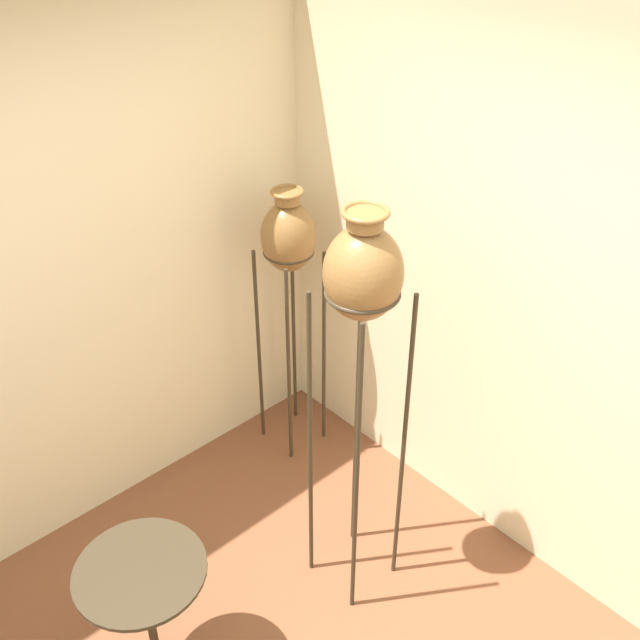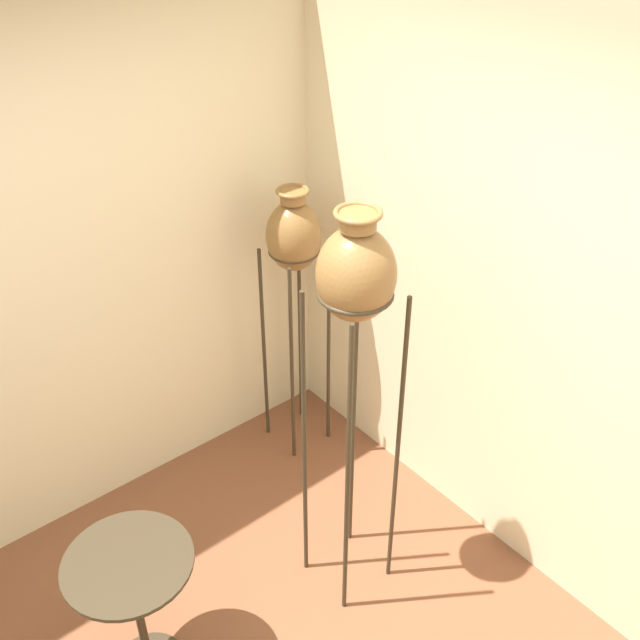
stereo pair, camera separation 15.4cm
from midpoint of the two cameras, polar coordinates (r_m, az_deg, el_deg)
name	(u,v)px [view 2 (the right image)]	position (r m, az deg, el deg)	size (l,w,h in m)	color
wall_right	(585,334)	(3.16, 20.86, -1.01)	(0.06, 7.45, 2.70)	beige
vase_stand_tall	(356,286)	(2.75, 4.34, 2.56)	(0.30, 0.30, 1.92)	#382D1E
vase_stand_medium	(294,242)	(3.75, -0.84, 5.92)	(0.28, 0.28, 1.57)	#382D1E
side_table	(134,592)	(3.20, -12.56, -19.63)	(0.51, 0.51, 0.70)	#382D1E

